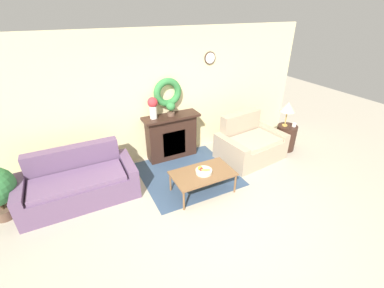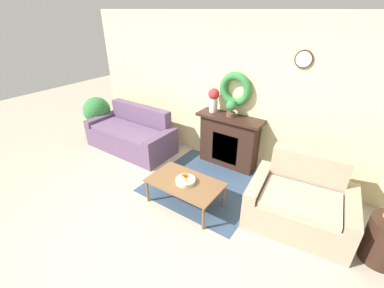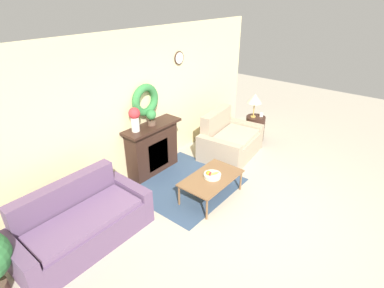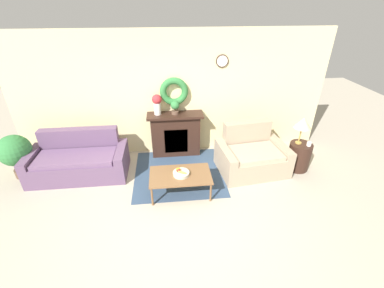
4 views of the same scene
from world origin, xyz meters
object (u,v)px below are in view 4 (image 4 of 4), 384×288
Objects in this scene: fireplace at (176,134)px; vase_on_mantel_left at (157,103)px; couch_left at (79,161)px; coffee_table at (180,176)px; loveseat_right at (251,156)px; potted_plant_floor_by_couch at (15,152)px; potted_plant_on_mantel at (175,107)px; fruit_bowl at (181,173)px; side_table_by_loveseat at (299,156)px; mug at (309,144)px; table_lamp at (303,123)px.

vase_on_mantel_left is (-0.37, 0.01, 0.75)m from fireplace.
couch_left reaches higher than coffee_table.
potted_plant_floor_by_couch is at bearing 170.41° from loveseat_right.
fireplace is 0.83× the size of loveseat_right.
fireplace is 1.42m from coffee_table.
coffee_table is at bearing -89.92° from potted_plant_on_mantel.
fruit_bowl is at bearing -89.27° from fireplace.
vase_on_mantel_left is (-1.91, 0.80, 0.94)m from loveseat_right.
fireplace is 2.70m from side_table_by_loveseat.
potted_plant_on_mantel reaches higher than couch_left.
loveseat_right is at bearing -27.34° from fireplace.
side_table_by_loveseat is 6.62× the size of mug.
potted_plant_on_mantel reaches higher than side_table_by_loveseat.
vase_on_mantel_left reaches higher than fireplace.
loveseat_right is 1.31× the size of coffee_table.
loveseat_right is at bearing -3.12° from couch_left.
potted_plant_on_mantel reaches higher than potted_plant_floor_by_couch.
loveseat_right is 4.72m from potted_plant_floor_by_couch.
fruit_bowl is at bearing -19.64° from coffee_table.
side_table_by_loveseat is at bearing -19.03° from potted_plant_on_mantel.
table_lamp reaches higher than side_table_by_loveseat.
mug is 0.20× the size of vase_on_mantel_left.
potted_plant_on_mantel is 0.33× the size of potted_plant_floor_by_couch.
potted_plant_on_mantel is (-2.63, 0.95, 0.54)m from mug.
potted_plant_floor_by_couch is (-1.17, 0.05, 0.26)m from couch_left.
fireplace reaches higher than mug.
fireplace is at bearing 160.73° from side_table_by_loveseat.
fireplace is 2.14× the size of table_lamp.
fireplace reaches higher than side_table_by_loveseat.
potted_plant_on_mantel reaches higher than fireplace.
fireplace is 0.64× the size of couch_left.
vase_on_mantel_left is (-2.91, 0.89, 0.96)m from side_table_by_loveseat.
mug is (2.62, 0.45, 0.18)m from fruit_bowl.
table_lamp reaches higher than couch_left.
couch_left is 2.17m from coffee_table.
potted_plant_on_mantel reaches higher than fruit_bowl.
side_table_by_loveseat reaches higher than fruit_bowl.
coffee_table is at bearing -166.90° from table_lamp.
vase_on_mantel_left reaches higher than coffee_table.
side_table_by_loveseat is (2.54, -0.89, -0.21)m from fireplace.
fruit_bowl is at bearing -164.17° from loveseat_right.
fruit_bowl is at bearing -166.78° from table_lamp.
coffee_table is 1.87× the size of side_table_by_loveseat.
loveseat_right is 4.89× the size of fruit_bowl.
fireplace is 1.33× the size of potted_plant_floor_by_couch.
fruit_bowl is 0.99× the size of potted_plant_on_mantel.
fruit_bowl is 2.60m from table_lamp.
mug is (1.10, -0.17, 0.31)m from loveseat_right.
table_lamp is at bearing -3.06° from couch_left.
vase_on_mantel_left is 1.47× the size of potted_plant_on_mantel.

